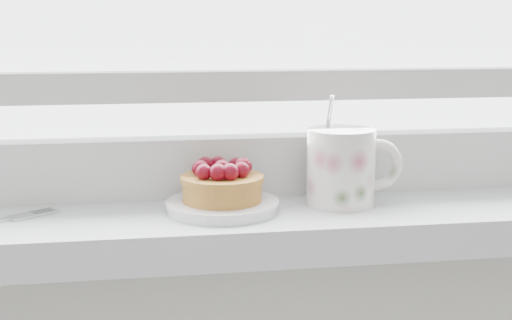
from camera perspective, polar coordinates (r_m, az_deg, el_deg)
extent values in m
cube|color=silver|center=(0.80, -3.52, -5.27)|extent=(1.60, 0.20, 0.04)
cube|color=silver|center=(0.85, -4.04, -0.43)|extent=(1.30, 0.05, 0.07)
cube|color=silver|center=(0.84, -4.13, 5.94)|extent=(1.30, 0.04, 0.04)
cylinder|color=white|center=(0.78, -2.71, -3.71)|extent=(0.12, 0.12, 0.01)
cylinder|color=#945C20|center=(0.77, -2.73, -2.27)|extent=(0.09, 0.09, 0.03)
cylinder|color=#945C20|center=(0.77, -2.73, -1.50)|extent=(0.09, 0.09, 0.01)
sphere|color=#440610|center=(0.77, -2.74, -0.68)|extent=(0.02, 0.02, 0.02)
sphere|color=#440610|center=(0.78, -1.03, -0.51)|extent=(0.02, 0.02, 0.02)
sphere|color=#440610|center=(0.79, -1.62, -0.42)|extent=(0.02, 0.02, 0.02)
sphere|color=#440610|center=(0.79, -3.06, -0.36)|extent=(0.02, 0.02, 0.02)
sphere|color=#440610|center=(0.79, -4.07, -0.42)|extent=(0.02, 0.02, 0.02)
sphere|color=#440610|center=(0.77, -4.50, -0.67)|extent=(0.02, 0.02, 0.02)
sphere|color=#440610|center=(0.75, -4.20, -0.98)|extent=(0.02, 0.02, 0.02)
sphere|color=#440610|center=(0.75, -3.07, -1.01)|extent=(0.02, 0.02, 0.02)
sphere|color=#440610|center=(0.75, -2.10, -0.98)|extent=(0.02, 0.02, 0.02)
sphere|color=#440610|center=(0.76, -1.16, -0.81)|extent=(0.02, 0.02, 0.02)
cylinder|color=silver|center=(0.80, 6.79, -0.58)|extent=(0.08, 0.08, 0.09)
cylinder|color=black|center=(0.80, 6.86, 2.21)|extent=(0.07, 0.07, 0.01)
torus|color=silver|center=(0.81, 9.66, -0.39)|extent=(0.06, 0.01, 0.06)
cylinder|color=silver|center=(0.81, 5.86, 3.39)|extent=(0.01, 0.02, 0.05)
cube|color=silver|center=(0.79, -19.65, -4.56)|extent=(0.02, 0.02, 0.00)
cube|color=silver|center=(0.79, -18.30, -4.31)|extent=(0.03, 0.03, 0.00)
cube|color=silver|center=(0.80, -16.37, -4.11)|extent=(0.03, 0.02, 0.00)
cube|color=silver|center=(0.80, -16.56, -4.03)|extent=(0.03, 0.02, 0.00)
cube|color=silver|center=(0.81, -16.76, -3.96)|extent=(0.03, 0.02, 0.00)
cube|color=silver|center=(0.81, -16.94, -3.88)|extent=(0.03, 0.02, 0.00)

